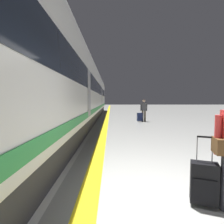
{
  "coord_description": "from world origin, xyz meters",
  "views": [
    {
      "loc": [
        -0.87,
        -2.74,
        1.6
      ],
      "look_at": [
        -0.83,
        4.4,
        1.13
      ],
      "focal_mm": 28.93,
      "sensor_mm": 36.0,
      "label": 1
    }
  ],
  "objects": [
    {
      "name": "safety_line_strip",
      "position": [
        -1.25,
        10.0,
        0.0
      ],
      "size": [
        0.36,
        80.0,
        0.01
      ],
      "primitive_type": "cube",
      "color": "yellow",
      "rests_on": "ground"
    },
    {
      "name": "passenger_near",
      "position": [
        1.58,
        10.66,
        0.96
      ],
      "size": [
        0.52,
        0.21,
        1.66
      ],
      "color": "brown",
      "rests_on": "ground"
    },
    {
      "name": "high_speed_train",
      "position": [
        -3.3,
        10.27,
        2.5
      ],
      "size": [
        2.94,
        32.94,
        4.97
      ],
      "color": "#38383D",
      "rests_on": "ground"
    },
    {
      "name": "ground_plane",
      "position": [
        0.0,
        0.0,
        0.0
      ],
      "size": [
        120.0,
        120.0,
        0.0
      ],
      "primitive_type": "plane",
      "color": "#B7B7B2"
    },
    {
      "name": "rolling_suitcase_foreground",
      "position": [
        0.53,
        -0.12,
        0.36
      ],
      "size": [
        0.43,
        0.34,
        1.06
      ],
      "color": "black",
      "rests_on": "ground"
    },
    {
      "name": "suitcase_near",
      "position": [
        1.26,
        10.51,
        0.35
      ],
      "size": [
        0.41,
        0.29,
        0.66
      ],
      "color": "#19234C",
      "rests_on": "ground"
    },
    {
      "name": "tactile_edge_band",
      "position": [
        -1.55,
        10.0,
        0.0
      ],
      "size": [
        0.56,
        80.0,
        0.01
      ],
      "primitive_type": "cube",
      "color": "slate",
      "rests_on": "ground"
    }
  ]
}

